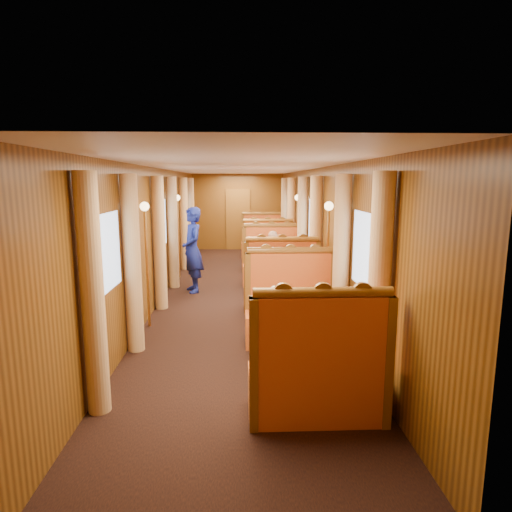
{
  "coord_description": "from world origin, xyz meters",
  "views": [
    {
      "loc": [
        0.01,
        -8.27,
        2.25
      ],
      "look_at": [
        0.3,
        -1.4,
        1.05
      ],
      "focal_mm": 30.0,
      "sensor_mm": 36.0,
      "label": 1
    }
  ],
  "objects": [
    {
      "name": "curtain_left_near_b",
      "position": [
        -1.38,
        -2.72,
        1.18
      ],
      "size": [
        0.22,
        0.22,
        2.35
      ],
      "primitive_type": "cylinder",
      "color": "#E1B073",
      "rests_on": "floor"
    },
    {
      "name": "rose_vase_mid",
      "position": [
        0.72,
        0.02,
        0.93
      ],
      "size": [
        0.06,
        0.06,
        0.36
      ],
      "rotation": [
        0.0,
        0.0,
        -0.3
      ],
      "color": "silver",
      "rests_on": "table_mid"
    },
    {
      "name": "window_right_near",
      "position": [
        1.49,
        -3.5,
        1.45
      ],
      "size": [
        0.01,
        1.2,
        0.9
      ],
      "primitive_type": null,
      "rotation": [
        1.57,
        0.0,
        -1.57
      ],
      "color": "#94ADD0",
      "rests_on": "wall_right"
    },
    {
      "name": "steward",
      "position": [
        -0.93,
        0.39,
        0.87
      ],
      "size": [
        0.61,
        0.74,
        1.75
      ],
      "primitive_type": "imported",
      "rotation": [
        0.0,
        0.0,
        -1.22
      ],
      "color": "navy",
      "rests_on": "floor"
    },
    {
      "name": "cup_outboard",
      "position": [
        0.43,
        -3.32,
        0.86
      ],
      "size": [
        0.08,
        0.08,
        0.26
      ],
      "rotation": [
        0.0,
        0.0,
        -0.35
      ],
      "color": "white",
      "rests_on": "table_near"
    },
    {
      "name": "wall_right",
      "position": [
        1.5,
        0.0,
        1.25
      ],
      "size": [
        0.01,
        12.0,
        2.5
      ],
      "primitive_type": null,
      "rotation": [
        1.57,
        0.0,
        -1.57
      ],
      "color": "brown",
      "rests_on": "floor"
    },
    {
      "name": "banquette_far_fwd",
      "position": [
        0.75,
        2.49,
        0.42
      ],
      "size": [
        1.3,
        0.55,
        1.34
      ],
      "color": "#B52E14",
      "rests_on": "floor"
    },
    {
      "name": "sconce_left_fore",
      "position": [
        -1.4,
        -1.75,
        1.38
      ],
      "size": [
        0.14,
        0.14,
        1.95
      ],
      "color": "#BF8C3F",
      "rests_on": "floor"
    },
    {
      "name": "curtain_right_mid_a",
      "position": [
        1.38,
        -0.78,
        1.18
      ],
      "size": [
        0.22,
        0.22,
        2.35
      ],
      "primitive_type": "cylinder",
      "color": "#E1B073",
      "rests_on": "floor"
    },
    {
      "name": "wall_far",
      "position": [
        0.0,
        6.0,
        1.25
      ],
      "size": [
        3.0,
        0.01,
        2.5
      ],
      "primitive_type": null,
      "rotation": [
        1.57,
        0.0,
        0.0
      ],
      "color": "brown",
      "rests_on": "floor"
    },
    {
      "name": "curtain_left_mid_a",
      "position": [
        -1.38,
        -0.78,
        1.18
      ],
      "size": [
        0.22,
        0.22,
        2.35
      ],
      "primitive_type": "cylinder",
      "color": "#E1B073",
      "rests_on": "floor"
    },
    {
      "name": "teapot_left",
      "position": [
        0.55,
        -3.57,
        0.81
      ],
      "size": [
        0.18,
        0.16,
        0.12
      ],
      "primitive_type": null,
      "rotation": [
        0.0,
        0.0,
        0.35
      ],
      "color": "silver",
      "rests_on": "tea_tray"
    },
    {
      "name": "curtain_right_near_b",
      "position": [
        1.38,
        -2.72,
        1.18
      ],
      "size": [
        0.22,
        0.22,
        2.35
      ],
      "primitive_type": "cylinder",
      "color": "#E1B073",
      "rests_on": "floor"
    },
    {
      "name": "teapot_back",
      "position": [
        0.62,
        -3.41,
        0.81
      ],
      "size": [
        0.16,
        0.12,
        0.13
      ],
      "primitive_type": null,
      "rotation": [
        0.0,
        0.0,
        0.03
      ],
      "color": "silver",
      "rests_on": "tea_tray"
    },
    {
      "name": "window_left_near",
      "position": [
        -1.49,
        -3.5,
        1.45
      ],
      "size": [
        0.01,
        1.2,
        0.9
      ],
      "primitive_type": null,
      "rotation": [
        1.57,
        0.0,
        1.57
      ],
      "color": "#94ADD0",
      "rests_on": "wall_left"
    },
    {
      "name": "sconce_right_fore",
      "position": [
        1.4,
        -1.75,
        1.38
      ],
      "size": [
        0.14,
        0.14,
        1.95
      ],
      "color": "#BF8C3F",
      "rests_on": "floor"
    },
    {
      "name": "ceiling",
      "position": [
        0.0,
        0.0,
        2.5
      ],
      "size": [
        3.0,
        12.0,
        0.01
      ],
      "primitive_type": null,
      "rotation": [
        3.14,
        0.0,
        0.0
      ],
      "color": "silver",
      "rests_on": "wall_left"
    },
    {
      "name": "curtain_right_mid_b",
      "position": [
        1.38,
        0.78,
        1.18
      ],
      "size": [
        0.22,
        0.22,
        2.35
      ],
      "primitive_type": "cylinder",
      "color": "#E1B073",
      "rests_on": "floor"
    },
    {
      "name": "table_mid",
      "position": [
        0.75,
        0.0,
        0.38
      ],
      "size": [
        1.05,
        0.72,
        0.75
      ],
      "primitive_type": "cube",
      "color": "white",
      "rests_on": "floor"
    },
    {
      "name": "rose_vase_far",
      "position": [
        0.76,
        3.48,
        0.93
      ],
      "size": [
        0.06,
        0.06,
        0.36
      ],
      "rotation": [
        0.0,
        0.0,
        -0.16
      ],
      "color": "silver",
      "rests_on": "table_far"
    },
    {
      "name": "banquette_mid_aft",
      "position": [
        0.75,
        1.01,
        0.42
      ],
      "size": [
        1.3,
        0.55,
        1.34
      ],
      "color": "#B52E14",
      "rests_on": "floor"
    },
    {
      "name": "curtain_right_far_b",
      "position": [
        1.38,
        4.28,
        1.18
      ],
      "size": [
        0.22,
        0.22,
        2.35
      ],
      "primitive_type": "cylinder",
      "color": "#E1B073",
      "rests_on": "floor"
    },
    {
      "name": "curtain_left_mid_b",
      "position": [
        -1.38,
        0.78,
        1.18
      ],
      "size": [
        0.22,
        0.22,
        2.35
      ],
      "primitive_type": "cylinder",
      "color": "#E1B073",
      "rests_on": "floor"
    },
    {
      "name": "tea_tray",
      "position": [
        0.61,
        -3.54,
        0.76
      ],
      "size": [
        0.39,
        0.33,
        0.01
      ],
      "primitive_type": "cube",
      "rotation": [
        0.0,
        0.0,
        -0.24
      ],
      "color": "silver",
      "rests_on": "table_near"
    },
    {
      "name": "sconce_right_aft",
      "position": [
        1.4,
        1.75,
        1.38
      ],
      "size": [
        0.14,
        0.14,
        1.95
      ],
      "color": "#BF8C3F",
      "rests_on": "floor"
    },
    {
      "name": "curtain_left_near_a",
      "position": [
        -1.38,
        -4.28,
        1.18
      ],
      "size": [
        0.22,
        0.22,
        2.35
      ],
      "primitive_type": "cylinder",
      "color": "#E1B073",
      "rests_on": "floor"
    },
    {
      "name": "teapot_right",
      "position": [
        0.76,
        -3.65,
        0.81
      ],
      "size": [
        0.18,
        0.16,
        0.12
      ],
      "primitive_type": null,
      "rotation": [
        0.0,
        0.0,
        -0.4
      ],
      "color": "silver",
      "rests_on": "tea_tray"
    },
    {
      "name": "banquette_mid_fwd",
      "position": [
        0.75,
        -1.01,
        0.42
      ],
      "size": [
        1.3,
        0.55,
        1.34
      ],
      "color": "#B52E14",
      "rests_on": "floor"
    },
    {
      "name": "banquette_near_aft",
      "position": [
        0.75,
        -2.49,
        0.42
      ],
      "size": [
        1.3,
        0.55,
        1.34
      ],
      "color": "#B52E14",
      "rests_on": "floor"
    },
    {
      "name": "floor",
      "position": [
        0.0,
        0.0,
        0.0
      ],
      "size": [
        3.0,
        12.0,
        0.01
      ],
      "primitive_type": null,
      "color": "black",
      "rests_on": "ground"
    },
    {
      "name": "table_near",
      "position": [
        0.75,
        -3.5,
        0.38
      ],
      "size": [
        1.05,
        0.72,
        0.75
      ],
      "primitive_type": "cube",
      "color": "white",
      "rests_on": "floor"
    },
    {
      "name": "sconce_left_aft",
      "position": [
        -1.4,
        1.75,
        1.38
      ],
      "size": [
        0.14,
        0.14,
        1.95
      ],
      "color": "#BF8C3F",
      "rests_on": "floor"
    },
    {
      "name": "banquette_near_fwd",
      "position": [
        0.75,
        -4.51,
        0.42
      ],
      "size": [
        1.3,
        0.55,
        1.34
      ],
      "color": "#B52E14",
      "rests_on": "floor"
    },
    {
      "name": "curtain_left_far_b",
      "position": [
        -1.38,
        4.28,
        1.18
      ],
      "size": [
        0.22,
        0.22,
        2.35
      ],
      "primitive_type": "cylinder",
      "color": "#E1B073",
      "rests_on": "floor"
    },
    {
      "name": "doorway_far",
      "position": [
        0.0,
        5.97,
        1.0
      ],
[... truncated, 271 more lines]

